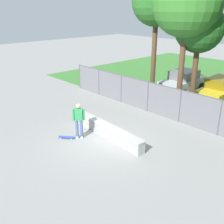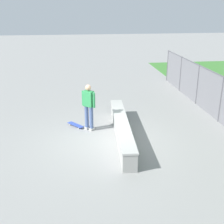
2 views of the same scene
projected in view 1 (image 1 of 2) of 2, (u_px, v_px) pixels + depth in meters
name	position (u px, v px, depth m)	size (l,w,h in m)	color
ground_plane	(102.00, 141.00, 13.52)	(80.00, 80.00, 0.00)	gray
concrete_ledge	(107.00, 131.00, 13.88)	(4.99, 0.78, 0.64)	#999993
skateboarder	(79.00, 119.00, 13.48)	(0.44, 0.49, 1.82)	beige
skateboard	(66.00, 137.00, 13.74)	(0.75, 0.66, 0.09)	#334CB2
chainlink_fence	(163.00, 100.00, 16.18)	(16.64, 0.07, 1.94)	#4C4C51
tree_near_left	(157.00, 2.00, 16.84)	(3.11, 3.11, 8.10)	#513823
tree_near_right	(187.00, 2.00, 14.65)	(3.86, 3.86, 8.39)	#513823
tree_mid	(199.00, 29.00, 15.67)	(2.87, 2.87, 6.51)	#513823
car_silver	(183.00, 81.00, 21.04)	(2.15, 4.27, 1.66)	#B7BABF
car_yellow	(220.00, 90.00, 18.91)	(2.15, 4.27, 1.66)	gold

